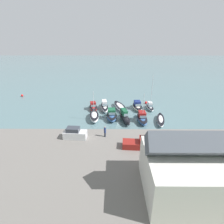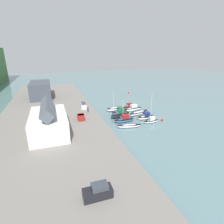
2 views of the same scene
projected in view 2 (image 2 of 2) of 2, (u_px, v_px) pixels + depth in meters
The scene contains 20 objects.
ground_plane at pixel (125, 115), 63.24m from camera, with size 320.00×320.00×0.00m, color slate.
quay_promenade at pixel (50, 121), 54.86m from camera, with size 127.92×31.10×1.72m.
harbor_clubhouse at pixel (49, 122), 43.86m from camera, with size 15.48×8.60×8.43m.
yacht_club_building at pixel (41, 90), 79.36m from camera, with size 17.48×8.53×7.05m.
moored_boat_0 at pixel (129, 126), 52.01m from camera, with size 3.13×7.48×1.00m.
moored_boat_1 at pixel (124, 120), 56.00m from camera, with size 2.36×6.72×7.29m.
moored_boat_2 at pixel (120, 115), 59.84m from camera, with size 3.19×7.75×2.86m.
moored_boat_3 at pixel (120, 112), 62.99m from camera, with size 2.85×6.10×2.62m.
moored_boat_4 at pixel (115, 109), 66.81m from camera, with size 3.03×6.64×7.45m.
moored_boat_5 at pixel (151, 121), 55.43m from camera, with size 1.92×5.19×9.85m.
moored_boat_6 at pixel (146, 117), 58.61m from camera, with size 2.77×6.28×2.37m.
moored_boat_7 at pixel (139, 113), 63.01m from camera, with size 4.73×8.97×1.19m.
moored_boat_8 at pixel (133, 109), 66.83m from camera, with size 2.70×7.70×2.55m.
moored_boat_9 at pixel (129, 107), 69.68m from camera, with size 3.04×5.44×2.20m.
parked_car_0 at pixel (98, 192), 24.57m from camera, with size 1.84×4.22×2.16m.
parked_car_1 at pixel (83, 106), 64.75m from camera, with size 4.31×2.08×2.16m.
pickup_truck_0 at pixel (81, 117), 53.60m from camera, with size 4.85×2.27×1.90m.
person_on_quay at pixel (88, 109), 59.90m from camera, with size 0.40×0.40×2.14m.
mooring_buoy_0 at pixel (129, 92), 96.54m from camera, with size 0.77×0.77×0.77m.
mooring_buoy_1 at pixel (162, 120), 57.21m from camera, with size 0.76×0.76×0.76m.
Camera 2 is at (-54.64, 24.25, 21.19)m, focal length 28.00 mm.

